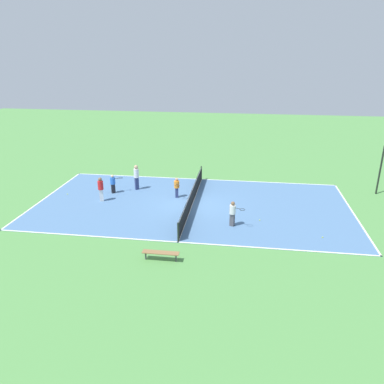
% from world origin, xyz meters
% --- Properties ---
extents(ground_plane, '(80.00, 80.00, 0.00)m').
position_xyz_m(ground_plane, '(0.00, 0.00, 0.00)').
color(ground_plane, '#518E47').
extents(court_surface, '(10.69, 20.57, 0.02)m').
position_xyz_m(court_surface, '(0.00, 0.00, 0.01)').
color(court_surface, '#4C729E').
rests_on(court_surface, ground_plane).
extents(tennis_net, '(10.49, 0.10, 1.09)m').
position_xyz_m(tennis_net, '(0.00, 0.00, 0.57)').
color(tennis_net, black).
rests_on(tennis_net, court_surface).
extents(bench, '(0.36, 1.80, 0.45)m').
position_xyz_m(bench, '(7.21, -0.50, 0.39)').
color(bench, olive).
rests_on(bench, ground_plane).
extents(player_center_orange, '(0.99, 0.56, 1.41)m').
position_xyz_m(player_center_orange, '(-1.14, -1.23, 0.82)').
color(player_center_orange, navy).
rests_on(player_center_orange, court_surface).
extents(player_far_white, '(0.67, 0.99, 1.51)m').
position_xyz_m(player_far_white, '(2.88, 2.77, 0.88)').
color(player_far_white, '#4C4C51').
rests_on(player_far_white, court_surface).
extents(player_near_white, '(0.51, 0.51, 1.85)m').
position_xyz_m(player_near_white, '(-2.31, -4.41, 1.09)').
color(player_near_white, navy).
rests_on(player_near_white, court_surface).
extents(player_near_blue, '(0.82, 0.95, 1.36)m').
position_xyz_m(player_near_blue, '(-1.36, -5.87, 0.79)').
color(player_near_blue, black).
rests_on(player_near_blue, court_surface).
extents(player_coach_red, '(0.47, 0.47, 1.67)m').
position_xyz_m(player_coach_red, '(0.25, -6.14, 0.98)').
color(player_coach_red, white).
rests_on(player_coach_red, court_surface).
extents(tennis_ball_midcourt, '(0.07, 0.07, 0.07)m').
position_xyz_m(tennis_ball_midcourt, '(-0.56, -9.01, 0.06)').
color(tennis_ball_midcourt, '#CCE033').
rests_on(tennis_ball_midcourt, court_surface).
extents(tennis_ball_right_alley, '(0.07, 0.07, 0.07)m').
position_xyz_m(tennis_ball_right_alley, '(4.51, -0.08, 0.06)').
color(tennis_ball_right_alley, '#CCE033').
rests_on(tennis_ball_right_alley, court_surface).
extents(tennis_ball_left_sideline, '(0.07, 0.07, 0.07)m').
position_xyz_m(tennis_ball_left_sideline, '(1.95, 4.37, 0.06)').
color(tennis_ball_left_sideline, '#CCE033').
rests_on(tennis_ball_left_sideline, court_surface).
extents(tennis_ball_near_net, '(0.07, 0.07, 0.07)m').
position_xyz_m(tennis_ball_near_net, '(3.71, 7.70, 0.06)').
color(tennis_ball_near_net, '#CCE033').
rests_on(tennis_ball_near_net, court_surface).
extents(fence_post_back_left, '(0.12, 0.12, 3.53)m').
position_xyz_m(fence_post_back_left, '(-3.88, 12.72, 1.76)').
color(fence_post_back_left, black).
rests_on(fence_post_back_left, ground_plane).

